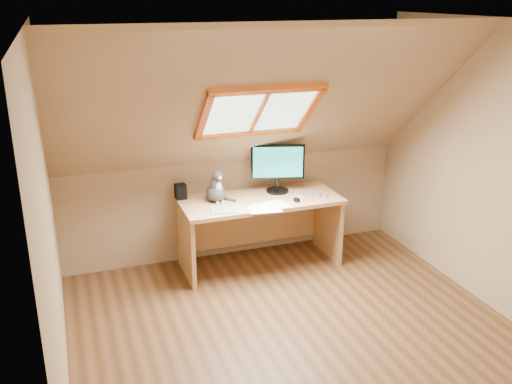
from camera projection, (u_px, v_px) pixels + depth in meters
name	position (u px, v px, depth m)	size (l,w,h in m)	color
ground	(303.00, 341.00, 4.46)	(3.50, 3.50, 0.00)	brown
room_shell	(314.00, 170.00, 3.90)	(3.52, 3.52, 2.41)	tan
desk	(258.00, 217.00, 5.63)	(1.54, 0.67, 0.70)	tan
monitor	(278.00, 165.00, 5.58)	(0.51, 0.22, 0.48)	black
cat	(216.00, 189.00, 5.38)	(0.22, 0.26, 0.34)	#494441
desk_speaker	(181.00, 191.00, 5.47)	(0.10, 0.10, 0.14)	black
graphics_tablet	(226.00, 210.00, 5.20)	(0.27, 0.19, 0.01)	#B2B2B7
mouse	(297.00, 200.00, 5.41)	(0.06, 0.11, 0.03)	black
papers	(269.00, 207.00, 5.26)	(0.35, 0.30, 0.01)	white
cables	(309.00, 196.00, 5.54)	(0.51, 0.26, 0.01)	silver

